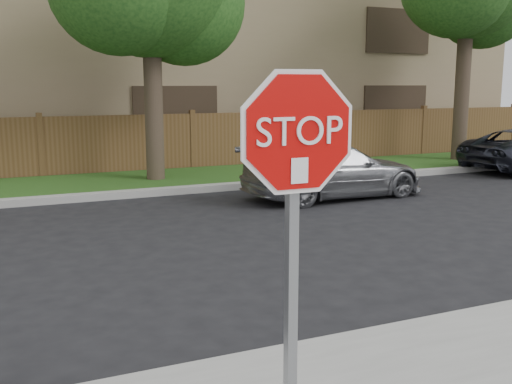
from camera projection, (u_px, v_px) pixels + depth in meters
name	position (u px, v px, depth m)	size (l,w,h in m)	color
ground	(156.00, 380.00, 4.97)	(90.00, 90.00, 0.00)	black
far_curb	(56.00, 199.00, 12.30)	(70.00, 0.30, 0.15)	gray
grass_strip	(49.00, 187.00, 13.78)	(70.00, 3.00, 0.12)	#1E4714
fence	(41.00, 149.00, 15.09)	(70.00, 0.12, 1.60)	#54381D
apartment_building	(22.00, 49.00, 19.64)	(35.20, 9.20, 7.20)	#907C59
stop_sign	(296.00, 187.00, 3.52)	(1.01, 0.13, 2.55)	gray
sedan_right	(334.00, 170.00, 12.83)	(1.65, 4.05, 1.18)	#98999F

